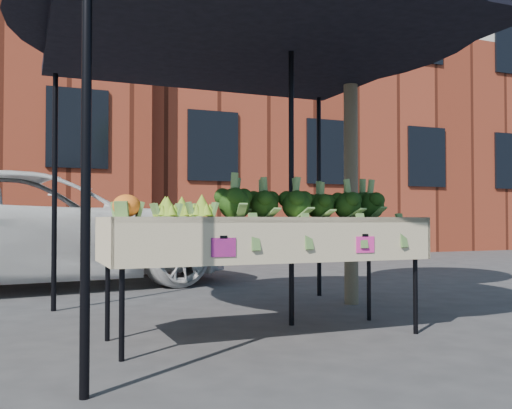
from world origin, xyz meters
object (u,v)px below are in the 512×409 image
table (266,277)px  canopy (249,161)px  street_tree (351,103)px  vehicle (37,83)px

table → canopy: size_ratio=0.76×
canopy → street_tree: (1.45, 0.75, 0.74)m
vehicle → street_tree: (3.02, -2.90, -0.58)m
table → street_tree: bearing=38.8°
vehicle → street_tree: size_ratio=1.28×
street_tree → vehicle: bearing=136.1°
table → vehicle: size_ratio=0.45×
table → vehicle: vehicle is taller
canopy → vehicle: bearing=113.2°
canopy → vehicle: 4.19m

